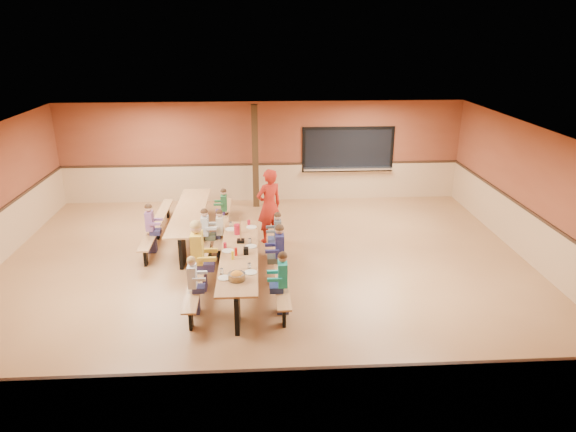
{
  "coord_description": "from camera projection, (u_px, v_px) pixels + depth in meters",
  "views": [
    {
      "loc": [
        -0.11,
        -10.13,
        5.04
      ],
      "look_at": [
        0.51,
        0.36,
        1.15
      ],
      "focal_mm": 32.0,
      "sensor_mm": 36.0,
      "label": 1
    }
  ],
  "objects": [
    {
      "name": "standing_woman",
      "position": [
        269.0,
        206.0,
        12.52
      ],
      "size": [
        0.8,
        0.71,
        1.85
      ],
      "primitive_type": "imported",
      "rotation": [
        0.0,
        0.0,
        3.64
      ],
      "color": "#AA1F13",
      "rests_on": "ground"
    },
    {
      "name": "seated_child_grey_left",
      "position": [
        205.0,
        233.0,
        11.74
      ],
      "size": [
        0.35,
        0.29,
        1.17
      ],
      "primitive_type": null,
      "color": "#B3B3B3",
      "rests_on": "ground"
    },
    {
      "name": "place_settings",
      "position": [
        239.0,
        250.0,
        10.34
      ],
      "size": [
        0.65,
        3.3,
        0.11
      ],
      "primitive_type": null,
      "color": "beige",
      "rests_on": "cafeteria_table_main"
    },
    {
      "name": "seated_adult_yellow",
      "position": [
        198.0,
        256.0,
        10.23
      ],
      "size": [
        0.49,
        0.4,
        1.47
      ],
      "primitive_type": null,
      "color": "gold",
      "rests_on": "ground"
    },
    {
      "name": "room_envelope",
      "position": [
        265.0,
        242.0,
        11.0
      ],
      "size": [
        12.04,
        10.04,
        3.02
      ],
      "color": "brown",
      "rests_on": "ground"
    },
    {
      "name": "seated_child_char_right",
      "position": [
        278.0,
        237.0,
        11.59
      ],
      "size": [
        0.34,
        0.28,
        1.15
      ],
      "primitive_type": null,
      "color": "#4A5054",
      "rests_on": "ground"
    },
    {
      "name": "structural_post",
      "position": [
        255.0,
        157.0,
        14.82
      ],
      "size": [
        0.18,
        0.18,
        3.0
      ],
      "primitive_type": "cube",
      "color": "black",
      "rests_on": "ground"
    },
    {
      "name": "cafeteria_table_main",
      "position": [
        240.0,
        263.0,
        10.44
      ],
      "size": [
        1.91,
        3.7,
        0.74
      ],
      "color": "#A36F40",
      "rests_on": "ground"
    },
    {
      "name": "seated_child_white_left",
      "position": [
        193.0,
        286.0,
        9.42
      ],
      "size": [
        0.33,
        0.27,
        1.13
      ],
      "primitive_type": null,
      "color": "silver",
      "rests_on": "ground"
    },
    {
      "name": "napkin_dispenser",
      "position": [
        246.0,
        251.0,
        10.3
      ],
      "size": [
        0.1,
        0.14,
        0.13
      ],
      "primitive_type": "cube",
      "color": "black",
      "rests_on": "cafeteria_table_main"
    },
    {
      "name": "table_paddle",
      "position": [
        241.0,
        236.0,
        10.83
      ],
      "size": [
        0.16,
        0.16,
        0.56
      ],
      "color": "black",
      "rests_on": "cafeteria_table_main"
    },
    {
      "name": "seated_child_teal_right",
      "position": [
        283.0,
        283.0,
        9.43
      ],
      "size": [
        0.37,
        0.3,
        1.21
      ],
      "primitive_type": null,
      "color": "teal",
      "rests_on": "ground"
    },
    {
      "name": "seated_child_tan_sec",
      "position": [
        220.0,
        233.0,
        11.82
      ],
      "size": [
        0.33,
        0.27,
        1.13
      ],
      "primitive_type": null,
      "color": "#BDB094",
      "rests_on": "ground"
    },
    {
      "name": "kitchen_pass_through",
      "position": [
        348.0,
        152.0,
        15.51
      ],
      "size": [
        2.78,
        0.28,
        1.38
      ],
      "color": "black",
      "rests_on": "ground"
    },
    {
      "name": "punch_pitcher",
      "position": [
        237.0,
        229.0,
        11.28
      ],
      "size": [
        0.16,
        0.16,
        0.22
      ],
      "primitive_type": "cylinder",
      "color": "#B4182A",
      "rests_on": "cafeteria_table_main"
    },
    {
      "name": "seated_child_green_sec",
      "position": [
        224.0,
        210.0,
        13.32
      ],
      "size": [
        0.33,
        0.27,
        1.13
      ],
      "primitive_type": null,
      "color": "#276437",
      "rests_on": "ground"
    },
    {
      "name": "chip_bowl",
      "position": [
        237.0,
        276.0,
        9.25
      ],
      "size": [
        0.32,
        0.32,
        0.15
      ],
      "primitive_type": null,
      "color": "orange",
      "rests_on": "cafeteria_table_main"
    },
    {
      "name": "condiment_mustard",
      "position": [
        233.0,
        255.0,
        10.06
      ],
      "size": [
        0.06,
        0.06,
        0.17
      ],
      "primitive_type": "cylinder",
      "color": "yellow",
      "rests_on": "cafeteria_table_main"
    },
    {
      "name": "condiment_ketchup",
      "position": [
        236.0,
        252.0,
        10.21
      ],
      "size": [
        0.06,
        0.06,
        0.17
      ],
      "primitive_type": "cylinder",
      "color": "#B2140F",
      "rests_on": "cafeteria_table_main"
    },
    {
      "name": "ground",
      "position": [
        266.0,
        271.0,
        11.24
      ],
      "size": [
        12.0,
        12.0,
        0.0
      ],
      "primitive_type": "plane",
      "color": "brown",
      "rests_on": "ground"
    },
    {
      "name": "seated_child_purple_sec",
      "position": [
        150.0,
        228.0,
        12.02
      ],
      "size": [
        0.36,
        0.29,
        1.19
      ],
      "primitive_type": null,
      "color": "#7D4C7E",
      "rests_on": "ground"
    },
    {
      "name": "cafeteria_table_second",
      "position": [
        190.0,
        218.0,
        12.85
      ],
      "size": [
        1.91,
        3.7,
        0.74
      ],
      "color": "#A36F40",
      "rests_on": "ground"
    },
    {
      "name": "seated_child_navy_right",
      "position": [
        280.0,
        254.0,
        10.6
      ],
      "size": [
        0.39,
        0.32,
        1.25
      ],
      "primitive_type": null,
      "color": "navy",
      "rests_on": "ground"
    }
  ]
}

